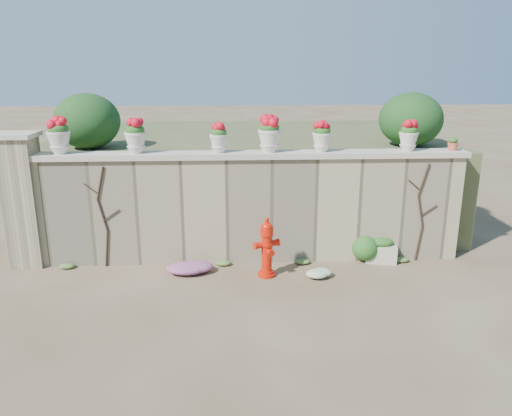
{
  "coord_description": "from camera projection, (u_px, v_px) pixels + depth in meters",
  "views": [
    {
      "loc": [
        -0.32,
        -7.24,
        3.64
      ],
      "look_at": [
        0.11,
        1.4,
        1.15
      ],
      "focal_mm": 35.0,
      "sensor_mm": 36.0,
      "label": 1
    }
  ],
  "objects": [
    {
      "name": "urn_pot_0",
      "position": [
        59.0,
        136.0,
        8.86
      ],
      "size": [
        0.41,
        0.41,
        0.65
      ],
      "color": "beige",
      "rests_on": "wall_cap"
    },
    {
      "name": "white_flowers",
      "position": [
        320.0,
        273.0,
        8.82
      ],
      "size": [
        0.54,
        0.43,
        0.19
      ],
      "primitive_type": "ellipsoid",
      "color": "white",
      "rests_on": "ground"
    },
    {
      "name": "urn_pot_4",
      "position": [
        322.0,
        137.0,
        9.1
      ],
      "size": [
        0.35,
        0.35,
        0.56
      ],
      "color": "beige",
      "rests_on": "wall_cap"
    },
    {
      "name": "magenta_clump",
      "position": [
        187.0,
        267.0,
        9.02
      ],
      "size": [
        0.92,
        0.61,
        0.25
      ],
      "primitive_type": "ellipsoid",
      "color": "#C026B0",
      "rests_on": "ground"
    },
    {
      "name": "planter_box",
      "position": [
        381.0,
        251.0,
        9.52
      ],
      "size": [
        0.63,
        0.45,
        0.48
      ],
      "rotation": [
        0.0,
        0.0,
        -0.21
      ],
      "color": "#B9B09D",
      "rests_on": "ground"
    },
    {
      "name": "stone_wall",
      "position": [
        249.0,
        210.0,
        9.42
      ],
      "size": [
        8.0,
        0.4,
        2.0
      ],
      "primitive_type": "cube",
      "color": "tan",
      "rests_on": "ground"
    },
    {
      "name": "back_shrub_right",
      "position": [
        411.0,
        119.0,
        10.31
      ],
      "size": [
        1.3,
        1.3,
        1.1
      ],
      "primitive_type": "ellipsoid",
      "color": "#143814",
      "rests_on": "raised_fill"
    },
    {
      "name": "raised_fill",
      "position": [
        244.0,
        174.0,
        12.49
      ],
      "size": [
        9.0,
        6.0,
        2.0
      ],
      "primitive_type": "cube",
      "color": "#384C23",
      "rests_on": "ground"
    },
    {
      "name": "urn_pot_1",
      "position": [
        135.0,
        136.0,
        8.93
      ],
      "size": [
        0.39,
        0.39,
        0.61
      ],
      "color": "beige",
      "rests_on": "wall_cap"
    },
    {
      "name": "gate_pillar",
      "position": [
        23.0,
        200.0,
        9.15
      ],
      "size": [
        0.72,
        0.72,
        2.48
      ],
      "color": "tan",
      "rests_on": "ground"
    },
    {
      "name": "back_shrub_left",
      "position": [
        87.0,
        121.0,
        9.99
      ],
      "size": [
        1.3,
        1.3,
        1.1
      ],
      "primitive_type": "ellipsoid",
      "color": "#143814",
      "rests_on": "raised_fill"
    },
    {
      "name": "urn_pot_5",
      "position": [
        409.0,
        136.0,
        9.18
      ],
      "size": [
        0.35,
        0.35,
        0.55
      ],
      "color": "beige",
      "rests_on": "wall_cap"
    },
    {
      "name": "fire_hydrant",
      "position": [
        267.0,
        247.0,
        8.77
      ],
      "size": [
        0.47,
        0.34,
        1.09
      ],
      "rotation": [
        0.0,
        0.0,
        0.4
      ],
      "color": "red",
      "rests_on": "ground"
    },
    {
      "name": "urn_pot_2",
      "position": [
        219.0,
        138.0,
        9.02
      ],
      "size": [
        0.34,
        0.34,
        0.53
      ],
      "color": "beige",
      "rests_on": "wall_cap"
    },
    {
      "name": "urn_pot_3",
      "position": [
        269.0,
        134.0,
        9.04
      ],
      "size": [
        0.42,
        0.42,
        0.65
      ],
      "color": "beige",
      "rests_on": "wall_cap"
    },
    {
      "name": "ground",
      "position": [
        254.0,
        301.0,
        7.97
      ],
      "size": [
        80.0,
        80.0,
        0.0
      ],
      "primitive_type": "plane",
      "color": "brown",
      "rests_on": "ground"
    },
    {
      "name": "vine_left",
      "position": [
        103.0,
        216.0,
        9.08
      ],
      "size": [
        0.6,
        0.04,
        1.91
      ],
      "color": "black",
      "rests_on": "ground"
    },
    {
      "name": "wall_cap",
      "position": [
        249.0,
        155.0,
        9.13
      ],
      "size": [
        8.1,
        0.52,
        0.1
      ],
      "primitive_type": "cube",
      "color": "#B9B09D",
      "rests_on": "stone_wall"
    },
    {
      "name": "vine_right",
      "position": [
        421.0,
        211.0,
        9.37
      ],
      "size": [
        0.6,
        0.04,
        1.91
      ],
      "color": "black",
      "rests_on": "ground"
    },
    {
      "name": "green_shrub",
      "position": [
        366.0,
        247.0,
        9.47
      ],
      "size": [
        0.65,
        0.58,
        0.62
      ],
      "primitive_type": "ellipsoid",
      "color": "#1E5119",
      "rests_on": "ground"
    },
    {
      "name": "terracotta_pot",
      "position": [
        453.0,
        145.0,
        9.27
      ],
      "size": [
        0.2,
        0.2,
        0.24
      ],
      "color": "#C7553D",
      "rests_on": "wall_cap"
    }
  ]
}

